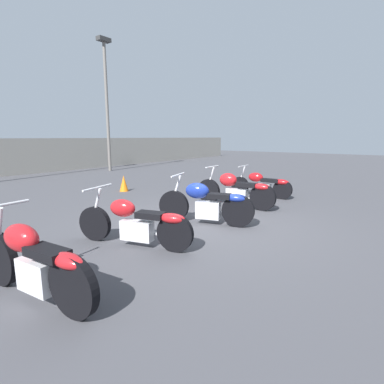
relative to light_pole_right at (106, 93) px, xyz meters
The scene contains 8 objects.
ground_plane 11.81m from the light_pole_right, 118.38° to the right, with size 60.00×60.00×0.00m, color #424247.
light_pole_right is the anchor object (origin of this frame).
motorcycle_slot_0 13.82m from the light_pole_right, 131.71° to the right, with size 0.73×2.03×1.03m.
motorcycle_slot_1 12.44m from the light_pole_right, 126.25° to the right, with size 0.91×2.09×0.98m.
motorcycle_slot_2 11.69m from the light_pole_right, 118.12° to the right, with size 0.88×2.01×1.03m.
motorcycle_slot_3 10.78m from the light_pole_right, 110.06° to the right, with size 0.64×2.23×1.03m.
motorcycle_slot_4 10.40m from the light_pole_right, 100.79° to the right, with size 0.69×1.93×0.93m.
traffic_cone_near 7.57m from the light_pole_right, 124.31° to the right, with size 0.29×0.29×0.53m.
Camera 1 is at (-5.05, -3.45, 1.82)m, focal length 28.00 mm.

